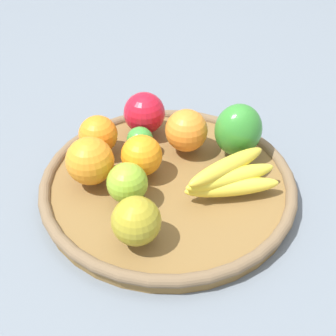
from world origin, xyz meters
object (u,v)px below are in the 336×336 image
(orange_0, at_px, (90,161))
(orange_2, at_px, (98,135))
(apple_2, at_px, (136,221))
(apple_0, at_px, (144,113))
(bell_pepper, at_px, (238,130))
(lime_0, at_px, (140,140))
(orange_1, at_px, (186,130))
(apple_1, at_px, (127,183))
(banana_bunch, at_px, (230,177))
(orange_3, at_px, (142,156))

(orange_0, bearing_deg, orange_2, -164.59)
(apple_2, xyz_separation_m, apple_0, (-0.27, -0.09, 0.00))
(orange_0, distance_m, bell_pepper, 0.27)
(lime_0, height_order, orange_1, orange_1)
(apple_2, relative_size, bell_pepper, 0.75)
(orange_2, bearing_deg, apple_0, 146.93)
(apple_0, bearing_deg, apple_2, 17.70)
(apple_2, relative_size, apple_1, 1.10)
(lime_0, relative_size, apple_1, 0.73)
(orange_0, xyz_separation_m, apple_2, (0.10, 0.12, -0.00))
(banana_bunch, distance_m, lime_0, 0.19)
(orange_1, relative_size, orange_2, 1.10)
(orange_1, xyz_separation_m, apple_1, (0.16, -0.05, -0.01))
(orange_3, distance_m, apple_1, 0.07)
(apple_1, bearing_deg, bell_pepper, 141.39)
(lime_0, height_order, apple_0, apple_0)
(orange_2, bearing_deg, orange_3, 70.85)
(lime_0, distance_m, bell_pepper, 0.18)
(apple_2, relative_size, orange_2, 1.05)
(apple_1, relative_size, bell_pepper, 0.68)
(orange_1, relative_size, bell_pepper, 0.79)
(apple_1, xyz_separation_m, orange_2, (-0.10, -0.10, 0.00))
(lime_0, relative_size, orange_1, 0.63)
(orange_1, xyz_separation_m, apple_0, (-0.03, -0.09, 0.00))
(orange_1, distance_m, apple_2, 0.24)
(orange_2, bearing_deg, bell_pepper, 107.03)
(lime_0, xyz_separation_m, orange_0, (0.10, -0.05, 0.02))
(apple_1, xyz_separation_m, bell_pepper, (-0.18, 0.14, 0.02))
(orange_1, distance_m, apple_1, 0.17)
(lime_0, xyz_separation_m, apple_1, (0.13, 0.03, 0.01))
(orange_3, bearing_deg, apple_1, 1.79)
(orange_2, bearing_deg, lime_0, 107.66)
(banana_bunch, height_order, bell_pepper, bell_pepper)
(apple_2, bearing_deg, lime_0, -160.86)
(bell_pepper, relative_size, apple_0, 1.24)
(apple_1, relative_size, orange_2, 0.95)
(apple_1, bearing_deg, orange_1, 162.57)
(apple_2, xyz_separation_m, orange_3, (-0.15, -0.05, -0.00))
(apple_2, bearing_deg, orange_1, 178.38)
(banana_bunch, relative_size, orange_2, 2.19)
(orange_0, height_order, orange_2, orange_0)
(orange_3, bearing_deg, lime_0, -156.43)
(orange_2, relative_size, apple_0, 0.89)
(banana_bunch, xyz_separation_m, orange_2, (-0.03, -0.25, 0.01))
(orange_0, height_order, orange_3, orange_0)
(apple_1, bearing_deg, apple_2, 29.79)
(orange_3, height_order, apple_1, orange_3)
(orange_2, relative_size, bell_pepper, 0.72)
(lime_0, relative_size, apple_0, 0.61)
(banana_bunch, bearing_deg, apple_1, -64.68)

